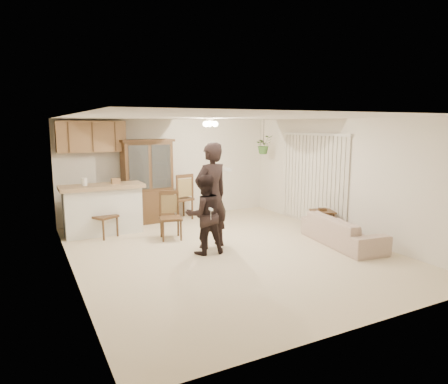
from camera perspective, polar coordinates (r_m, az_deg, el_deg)
name	(u,v)px	position (r m, az deg, el deg)	size (l,w,h in m)	color
floor	(228,251)	(7.62, 0.63, -8.48)	(6.50, 6.50, 0.00)	beige
ceiling	(229,117)	(7.25, 0.67, 10.66)	(5.50, 6.50, 0.02)	silver
wall_back	(169,169)	(10.30, -7.84, 3.28)	(5.50, 0.02, 2.50)	silver
wall_front	(363,225)	(4.76, 19.30, -4.48)	(5.50, 0.02, 2.50)	silver
wall_left	(70,199)	(6.54, -21.19, -0.89)	(0.02, 6.50, 2.50)	silver
wall_right	(341,177)	(8.94, 16.44, 2.03)	(0.02, 6.50, 2.50)	silver
breakfast_bar	(103,211)	(9.09, -16.89, -2.68)	(1.60, 0.55, 1.00)	silver
bar_top	(102,187)	(8.99, -17.06, 0.75)	(1.75, 0.70, 0.08)	tan
upper_cabinets	(91,137)	(9.60, -18.44, 7.52)	(1.50, 0.34, 0.70)	olive
vertical_blinds	(312,179)	(9.60, 12.53, 1.79)	(0.06, 2.30, 2.10)	beige
ceiling_fixture	(210,123)	(8.41, -1.99, 9.82)	(0.36, 0.36, 0.20)	beige
hanging_plant	(264,145)	(10.50, 5.68, 6.73)	(0.43, 0.37, 0.48)	#285A24
plant_cord	(264,132)	(10.49, 5.71, 8.50)	(0.01, 0.01, 0.65)	black
sofa	(343,227)	(8.30, 16.60, -4.76)	(1.87, 0.73, 0.73)	beige
adult	(211,202)	(7.69, -1.83, -1.40)	(0.66, 0.43, 1.80)	black
child	(205,218)	(7.35, -2.78, -3.72)	(0.66, 0.51, 1.35)	black
china_hutch	(147,182)	(9.82, -10.87, 1.42)	(1.32, 0.59, 2.02)	#3C2816
side_table	(322,222)	(9.02, 13.83, -4.13)	(0.61, 0.61, 0.57)	#3C2816
chair_bar	(104,224)	(8.86, -16.71, -4.39)	(0.61, 0.61, 1.01)	#3C2816
chair_hutch_left	(171,226)	(8.43, -7.61, -4.81)	(0.52, 0.52, 1.00)	#3C2816
chair_hutch_right	(181,206)	(10.18, -6.21, -2.01)	(0.59, 0.59, 1.16)	#3C2816
controller_adult	(228,169)	(7.23, 0.53, 3.24)	(0.05, 0.18, 0.05)	white
controller_child	(211,209)	(6.98, -1.90, -2.48)	(0.04, 0.13, 0.04)	white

